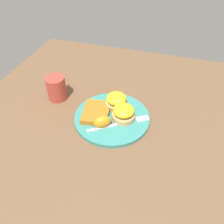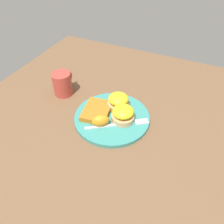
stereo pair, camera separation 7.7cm
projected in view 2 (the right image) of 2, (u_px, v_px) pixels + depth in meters
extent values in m
plane|color=brown|center=(112.00, 119.00, 0.80)|extent=(1.10, 1.10, 0.00)
cylinder|color=teal|center=(112.00, 117.00, 0.79)|extent=(0.27, 0.27, 0.01)
cylinder|color=tan|center=(123.00, 118.00, 0.77)|extent=(0.08, 0.08, 0.02)
ellipsoid|color=yellow|center=(123.00, 112.00, 0.75)|extent=(0.08, 0.08, 0.04)
cylinder|color=tan|center=(118.00, 105.00, 0.82)|extent=(0.08, 0.08, 0.02)
ellipsoid|color=yellow|center=(118.00, 99.00, 0.80)|extent=(0.08, 0.08, 0.04)
cube|color=#B56A1D|center=(97.00, 111.00, 0.79)|extent=(0.13, 0.11, 0.02)
ellipsoid|color=orange|center=(101.00, 121.00, 0.74)|extent=(0.06, 0.07, 0.04)
cube|color=silver|center=(102.00, 127.00, 0.75)|extent=(0.07, 0.10, 0.00)
cube|color=silver|center=(142.00, 122.00, 0.76)|extent=(0.05, 0.05, 0.00)
cylinder|color=#B23D33|center=(62.00, 84.00, 0.88)|extent=(0.08, 0.08, 0.10)
torus|color=#B23D33|center=(68.00, 77.00, 0.90)|extent=(0.05, 0.01, 0.05)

